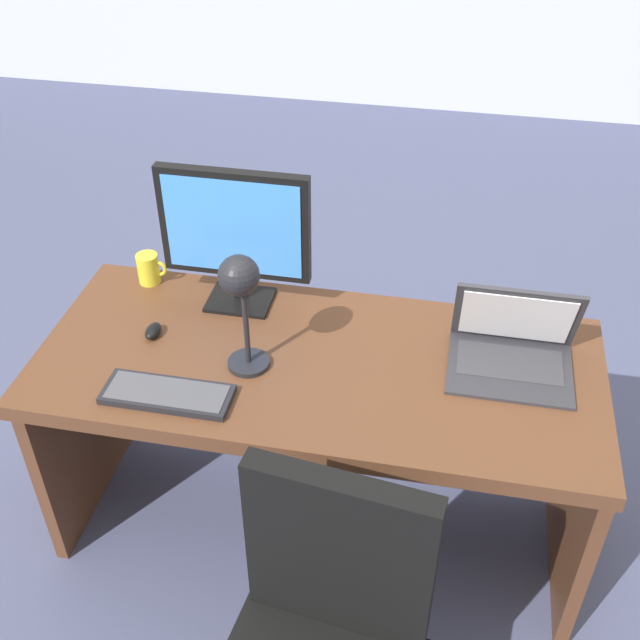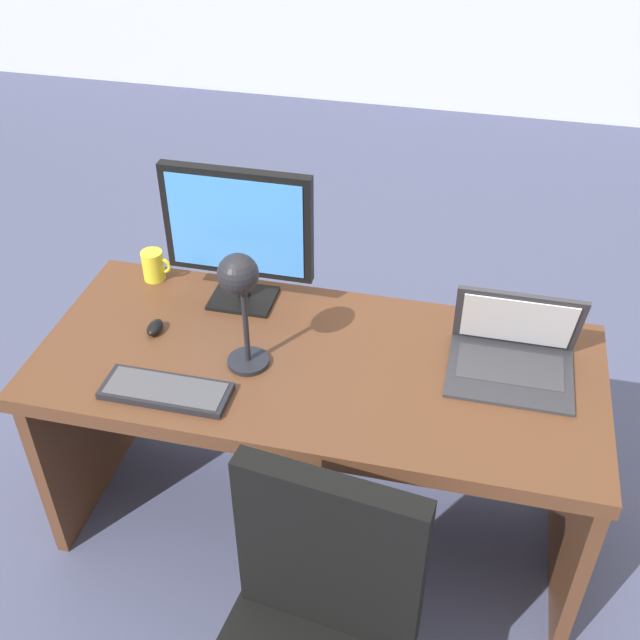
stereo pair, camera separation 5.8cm
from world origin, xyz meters
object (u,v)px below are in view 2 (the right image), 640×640
(keyboard, at_px, (166,391))
(mouse, at_px, (155,327))
(desk_lamp, at_px, (240,289))
(laptop, at_px, (514,343))
(monitor, at_px, (238,229))
(desk, at_px, (320,399))
(coffee_mug, at_px, (154,265))

(keyboard, height_order, mouse, mouse)
(mouse, height_order, desk_lamp, desk_lamp)
(laptop, height_order, desk_lamp, desk_lamp)
(monitor, bearing_deg, desk, -33.12)
(keyboard, height_order, desk_lamp, desk_lamp)
(monitor, bearing_deg, laptop, -8.28)
(desk, relative_size, desk_lamp, 4.26)
(monitor, distance_m, mouse, 0.39)
(desk, height_order, desk_lamp, desk_lamp)
(mouse, bearing_deg, laptop, 5.11)
(laptop, xyz_separation_m, keyboard, (-0.91, -0.34, -0.07))
(desk, distance_m, mouse, 0.55)
(keyboard, distance_m, desk_lamp, 0.36)
(keyboard, bearing_deg, laptop, 20.57)
(laptop, relative_size, keyboard, 0.98)
(monitor, height_order, mouse, monitor)
(desk, xyz_separation_m, coffee_mug, (-0.62, 0.25, 0.24))
(desk_lamp, bearing_deg, mouse, 162.45)
(desk_lamp, bearing_deg, laptop, 14.85)
(keyboard, bearing_deg, desk, 36.15)
(monitor, distance_m, desk_lamp, 0.33)
(keyboard, bearing_deg, coffee_mug, 115.52)
(coffee_mug, bearing_deg, monitor, -9.14)
(desk, distance_m, desk_lamp, 0.52)
(laptop, distance_m, keyboard, 0.98)
(desk, relative_size, laptop, 4.69)
(monitor, xyz_separation_m, mouse, (-0.21, -0.22, -0.25))
(laptop, bearing_deg, monitor, 171.72)
(laptop, relative_size, mouse, 4.59)
(mouse, xyz_separation_m, coffee_mug, (-0.11, 0.27, 0.03))
(monitor, xyz_separation_m, desk_lamp, (0.11, -0.32, 0.01))
(monitor, height_order, keyboard, monitor)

